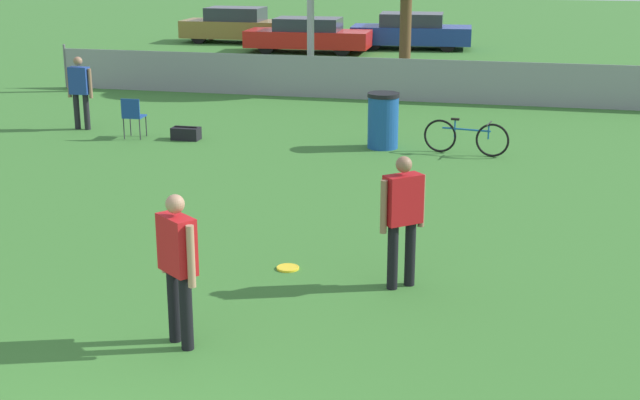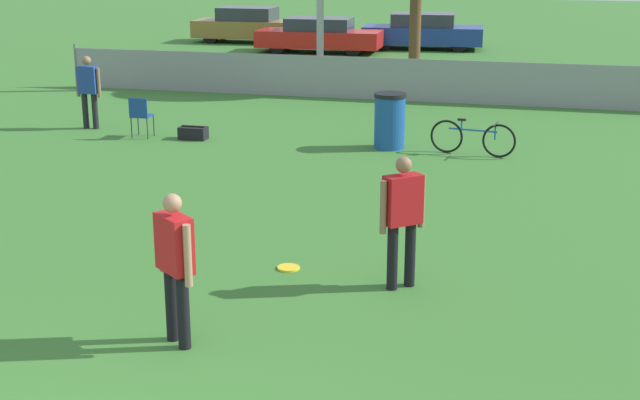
{
  "view_description": "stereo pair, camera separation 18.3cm",
  "coord_description": "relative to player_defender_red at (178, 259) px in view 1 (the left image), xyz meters",
  "views": [
    {
      "loc": [
        3.33,
        -4.85,
        4.07
      ],
      "look_at": [
        0.96,
        5.13,
        1.05
      ],
      "focal_mm": 50.0,
      "sensor_mm": 36.0,
      "label": 1
    },
    {
      "loc": [
        3.51,
        -4.81,
        4.07
      ],
      "look_at": [
        0.96,
        5.13,
        1.05
      ],
      "focal_mm": 50.0,
      "sensor_mm": 36.0,
      "label": 2
    }
  ],
  "objects": [
    {
      "name": "player_defender_red",
      "position": [
        0.0,
        0.0,
        0.0
      ],
      "size": [
        0.5,
        0.45,
        1.63
      ],
      "rotation": [
        0.0,
        0.0,
        -0.66
      ],
      "color": "black",
      "rests_on": "ground_plane"
    },
    {
      "name": "parked_car_blue",
      "position": [
        -1.18,
        26.38,
        -0.28
      ],
      "size": [
        4.64,
        2.15,
        1.35
      ],
      "rotation": [
        0.0,
        0.0,
        0.08
      ],
      "color": "black",
      "rests_on": "ground_plane"
    },
    {
      "name": "trash_bin",
      "position": [
        0.54,
        9.47,
        -0.38
      ],
      "size": [
        0.64,
        0.64,
        1.12
      ],
      "color": "#194C99",
      "rests_on": "ground_plane"
    },
    {
      "name": "folding_chair_sideline",
      "position": [
        -4.73,
        9.12,
        -0.43
      ],
      "size": [
        0.42,
        0.42,
        0.86
      ],
      "rotation": [
        0.0,
        0.0,
        3.18
      ],
      "color": "#333338",
      "rests_on": "ground_plane"
    },
    {
      "name": "spectator_in_blue",
      "position": [
        -6.24,
        9.74,
        -0.02
      ],
      "size": [
        0.59,
        0.22,
        1.61
      ],
      "rotation": [
        0.0,
        0.0,
        3.13
      ],
      "color": "black",
      "rests_on": "ground_plane"
    },
    {
      "name": "bicycle_sideline",
      "position": [
        2.21,
        9.28,
        -0.6
      ],
      "size": [
        1.68,
        0.44,
        0.7
      ],
      "rotation": [
        0.0,
        0.0,
        -0.16
      ],
      "color": "black",
      "rests_on": "ground_plane"
    },
    {
      "name": "fence_backline",
      "position": [
        0.03,
        14.94,
        -0.4
      ],
      "size": [
        19.05,
        0.07,
        1.21
      ],
      "color": "gray",
      "rests_on": "ground_plane"
    },
    {
      "name": "frisbee_disc",
      "position": [
        0.49,
        2.39,
        -0.93
      ],
      "size": [
        0.29,
        0.29,
        0.03
      ],
      "color": "yellow",
      "rests_on": "ground_plane"
    },
    {
      "name": "parked_car_red",
      "position": [
        -4.74,
        24.31,
        -0.32
      ],
      "size": [
        4.61,
        1.84,
        1.27
      ],
      "rotation": [
        0.0,
        0.0,
        0.03
      ],
      "color": "black",
      "rests_on": "ground_plane"
    },
    {
      "name": "player_thrower_red",
      "position": [
        1.99,
        2.13,
        0.0
      ],
      "size": [
        0.49,
        0.47,
        1.63
      ],
      "rotation": [
        0.0,
        0.0,
        0.73
      ],
      "color": "black",
      "rests_on": "ground_plane"
    },
    {
      "name": "gear_bag_sideline",
      "position": [
        -3.61,
        9.27,
        -0.81
      ],
      "size": [
        0.58,
        0.32,
        0.29
      ],
      "color": "black",
      "rests_on": "ground_plane"
    },
    {
      "name": "parked_car_tan",
      "position": [
        -8.38,
        26.84,
        -0.26
      ],
      "size": [
        4.33,
        1.75,
        1.41
      ],
      "rotation": [
        0.0,
        0.0,
        0.01
      ],
      "color": "black",
      "rests_on": "ground_plane"
    }
  ]
}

